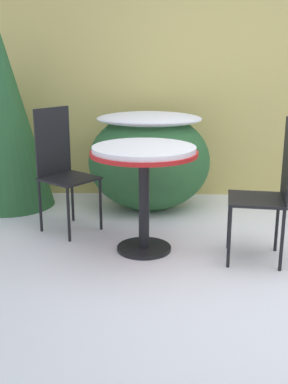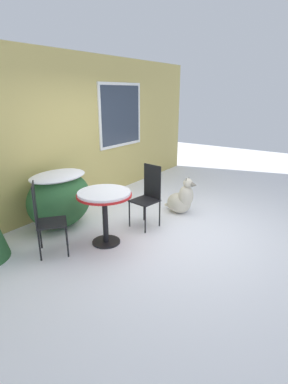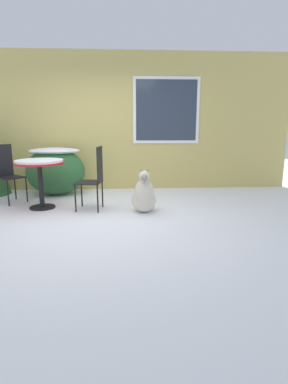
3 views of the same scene
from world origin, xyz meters
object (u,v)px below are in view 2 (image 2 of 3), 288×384
(patio_chair_far_side, at_px, (148,194))
(patio_table, at_px, (104,201))
(dog, at_px, (182,200))
(patio_chair_near_table, at_px, (45,217))

(patio_chair_far_side, bearing_deg, patio_table, -92.07)
(patio_chair_far_side, bearing_deg, dog, 83.14)
(patio_chair_near_table, distance_m, dog, 2.53)
(patio_chair_near_table, xyz_separation_m, patio_chair_far_side, (1.58, -0.61, 0.00))
(dog, bearing_deg, patio_chair_near_table, 163.32)
(dog, bearing_deg, patio_table, 170.13)
(patio_table, xyz_separation_m, patio_chair_far_side, (0.89, -0.15, -0.12))
(patio_chair_near_table, relative_size, patio_chair_far_side, 1.00)
(patio_chair_near_table, distance_m, patio_chair_far_side, 1.70)
(dog, bearing_deg, patio_chair_far_side, 167.63)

